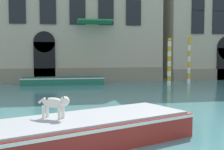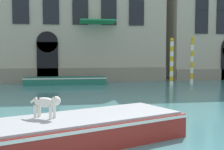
{
  "view_description": "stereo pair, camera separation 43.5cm",
  "coord_description": "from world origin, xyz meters",
  "px_view_note": "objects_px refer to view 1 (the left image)",
  "views": [
    {
      "loc": [
        -2.26,
        -4.24,
        2.43
      ],
      "look_at": [
        0.84,
        11.85,
        1.2
      ],
      "focal_mm": 50.0,
      "sensor_mm": 36.0,
      "label": 1
    },
    {
      "loc": [
        -1.83,
        -4.32,
        2.43
      ],
      "look_at": [
        0.84,
        11.85,
        1.2
      ],
      "focal_mm": 50.0,
      "sensor_mm": 36.0,
      "label": 2
    }
  ],
  "objects_px": {
    "mooring_pole_0": "(189,60)",
    "boat_moored_near_palazzo": "(63,81)",
    "dog_on_deck": "(55,103)",
    "mooring_pole_2": "(169,62)",
    "boat_foreground": "(34,138)"
  },
  "relations": [
    {
      "from": "mooring_pole_0",
      "to": "boat_moored_near_palazzo",
      "type": "bearing_deg",
      "value": 169.99
    },
    {
      "from": "dog_on_deck",
      "to": "boat_moored_near_palazzo",
      "type": "relative_size",
      "value": 0.13
    },
    {
      "from": "mooring_pole_0",
      "to": "mooring_pole_2",
      "type": "distance_m",
      "value": 1.95
    },
    {
      "from": "boat_foreground",
      "to": "mooring_pole_2",
      "type": "relative_size",
      "value": 2.59
    },
    {
      "from": "boat_foreground",
      "to": "mooring_pole_0",
      "type": "height_order",
      "value": "mooring_pole_0"
    },
    {
      "from": "dog_on_deck",
      "to": "mooring_pole_0",
      "type": "bearing_deg",
      "value": 85.43
    },
    {
      "from": "dog_on_deck",
      "to": "mooring_pole_2",
      "type": "bearing_deg",
      "value": 89.42
    },
    {
      "from": "dog_on_deck",
      "to": "boat_moored_near_palazzo",
      "type": "bearing_deg",
      "value": 118.89
    },
    {
      "from": "boat_foreground",
      "to": "boat_moored_near_palazzo",
      "type": "distance_m",
      "value": 15.77
    },
    {
      "from": "dog_on_deck",
      "to": "boat_moored_near_palazzo",
      "type": "distance_m",
      "value": 15.26
    },
    {
      "from": "boat_foreground",
      "to": "dog_on_deck",
      "type": "distance_m",
      "value": 1.02
    },
    {
      "from": "dog_on_deck",
      "to": "mooring_pole_2",
      "type": "height_order",
      "value": "mooring_pole_2"
    },
    {
      "from": "boat_foreground",
      "to": "mooring_pole_0",
      "type": "relative_size",
      "value": 2.48
    },
    {
      "from": "mooring_pole_0",
      "to": "mooring_pole_2",
      "type": "height_order",
      "value": "mooring_pole_0"
    },
    {
      "from": "dog_on_deck",
      "to": "mooring_pole_2",
      "type": "xyz_separation_m",
      "value": [
        8.09,
        12.9,
        0.6
      ]
    }
  ]
}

